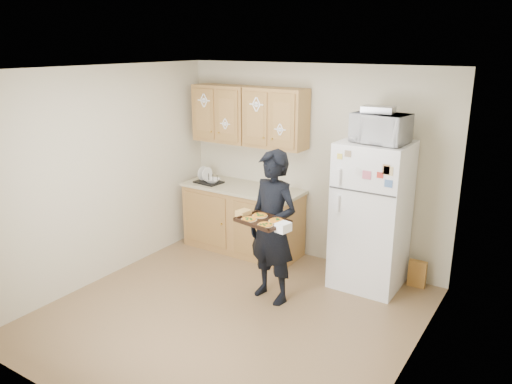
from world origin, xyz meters
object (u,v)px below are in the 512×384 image
Objects in this scene: refrigerator at (371,216)px; dish_rack at (209,178)px; baking_tray at (263,222)px; microwave at (380,128)px; person at (273,227)px.

dish_rack is at bearing -178.88° from refrigerator.
refrigerator is 3.50× the size of baking_tray.
microwave is 1.63× the size of dish_rack.
refrigerator is at bearing 70.46° from baking_tray.
person is at bearing -130.24° from refrigerator.
refrigerator is 1.19m from person.
dish_rack is at bearing 161.68° from person.
microwave reaches higher than person.
refrigerator reaches higher than person.
microwave is at bearing -44.96° from refrigerator.
baking_tray is 0.85× the size of microwave.
microwave is (0.05, -0.05, 1.01)m from refrigerator.
person is at bearing 112.05° from baking_tray.
baking_tray is (-0.71, -1.20, 0.16)m from refrigerator.
dish_rack is at bearing -173.97° from microwave.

